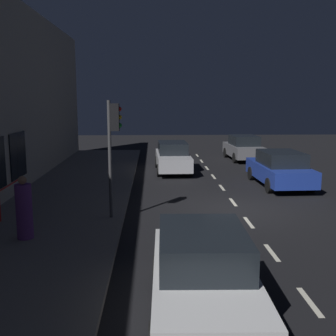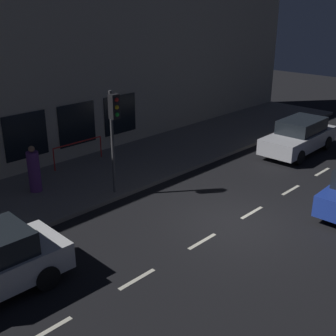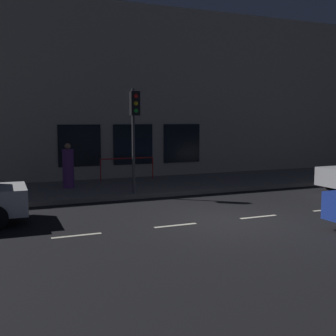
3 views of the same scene
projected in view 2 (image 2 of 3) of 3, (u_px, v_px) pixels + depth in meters
The scene contains 8 objects.
ground_plane at pixel (234, 223), 13.90m from camera, with size 60.00×60.00×0.00m, color black.
sidewalk at pixel (111, 171), 17.93m from camera, with size 4.50×32.00×0.15m.
building_facade at pixel (68, 70), 18.18m from camera, with size 0.65×32.00×7.93m.
lane_centre_line at pixel (252, 213), 14.57m from camera, with size 0.12×27.20×0.01m.
traffic_light at pixel (114, 120), 14.75m from camera, with size 0.45×0.32×3.71m.
parked_car_2 at pixel (299, 136), 20.12m from camera, with size 1.88×4.56×1.58m.
pedestrian_0 at pixel (34, 171), 15.61m from camera, with size 0.59×0.59×1.73m.
red_railing at pixel (78, 147), 18.29m from camera, with size 0.05×2.43×0.97m.
Camera 2 is at (-7.05, 10.34, 6.65)m, focal length 46.29 mm.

